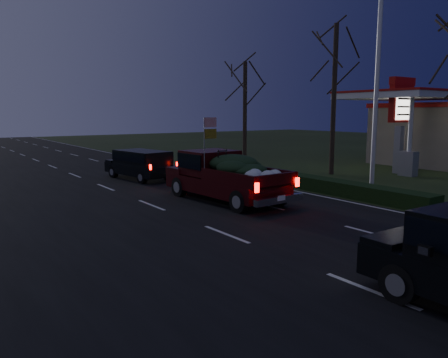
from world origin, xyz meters
TOP-DOWN VIEW (x-y plane):
  - ground at (0.00, 0.00)m, footprint 120.00×120.00m
  - road_asphalt at (0.00, 0.00)m, footprint 14.00×120.00m
  - hedge_row at (7.80, 3.00)m, footprint 1.00×10.00m
  - light_pole at (9.50, 2.00)m, footprint 0.50×0.90m
  - gas_price_pylon at (16.00, 4.99)m, footprint 2.00×0.41m
  - gas_canopy at (18.00, 6.00)m, footprint 7.10×6.10m
  - bare_tree_mid at (12.50, 7.00)m, footprint 3.60×3.60m
  - bare_tree_far at (11.50, 14.00)m, footprint 3.60×3.60m
  - pickup_truck at (2.87, 4.14)m, footprint 2.50×5.85m
  - lead_suv at (2.54, 11.46)m, footprint 2.47×4.62m

SIDE VIEW (x-z plane):
  - ground at x=0.00m, z-range 0.00..0.00m
  - road_asphalt at x=0.00m, z-range 0.00..0.02m
  - hedge_row at x=7.80m, z-range 0.00..0.60m
  - lead_suv at x=2.54m, z-range 0.32..1.59m
  - pickup_truck at x=2.87m, z-range -0.38..2.63m
  - gas_price_pylon at x=16.00m, z-range 0.98..6.56m
  - gas_canopy at x=18.00m, z-range 1.91..6.79m
  - bare_tree_far at x=11.50m, z-range 1.73..8.73m
  - light_pole at x=9.50m, z-range 0.90..10.06m
  - bare_tree_mid at x=12.50m, z-range 2.10..10.60m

